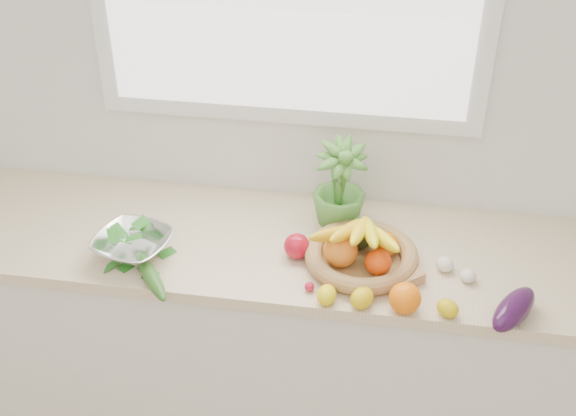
% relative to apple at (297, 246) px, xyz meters
% --- Properties ---
extents(back_wall, '(4.50, 0.02, 2.70)m').
position_rel_apple_xyz_m(back_wall, '(-0.09, 0.37, 0.41)').
color(back_wall, white).
rests_on(back_wall, ground).
extents(counter_cabinet, '(2.20, 0.58, 0.86)m').
position_rel_apple_xyz_m(counter_cabinet, '(-0.09, 0.07, -0.51)').
color(counter_cabinet, silver).
rests_on(counter_cabinet, ground).
extents(countertop, '(2.24, 0.62, 0.04)m').
position_rel_apple_xyz_m(countertop, '(-0.09, 0.07, -0.06)').
color(countertop, beige).
rests_on(countertop, counter_cabinet).
extents(orange_loose, '(0.10, 0.10, 0.09)m').
position_rel_apple_xyz_m(orange_loose, '(0.35, -0.20, 0.01)').
color(orange_loose, orange).
rests_on(orange_loose, countertop).
extents(lemon_a, '(0.07, 0.08, 0.06)m').
position_rel_apple_xyz_m(lemon_a, '(0.12, -0.21, -0.01)').
color(lemon_a, yellow).
rests_on(lemon_a, countertop).
extents(lemon_b, '(0.10, 0.10, 0.06)m').
position_rel_apple_xyz_m(lemon_b, '(0.23, -0.21, -0.01)').
color(lemon_b, '#DDB60C').
rests_on(lemon_b, countertop).
extents(lemon_c, '(0.09, 0.09, 0.05)m').
position_rel_apple_xyz_m(lemon_c, '(0.47, -0.21, -0.01)').
color(lemon_c, gold).
rests_on(lemon_c, countertop).
extents(apple, '(0.09, 0.09, 0.08)m').
position_rel_apple_xyz_m(apple, '(0.00, 0.00, 0.00)').
color(apple, '#B30E21').
rests_on(apple, countertop).
extents(ginger, '(0.12, 0.11, 0.04)m').
position_rel_apple_xyz_m(ginger, '(0.35, -0.09, -0.02)').
color(ginger, tan).
rests_on(ginger, countertop).
extents(garlic_a, '(0.06, 0.06, 0.04)m').
position_rel_apple_xyz_m(garlic_a, '(0.28, -0.02, -0.02)').
color(garlic_a, silver).
rests_on(garlic_a, countertop).
extents(garlic_b, '(0.07, 0.07, 0.05)m').
position_rel_apple_xyz_m(garlic_b, '(0.47, 0.00, -0.02)').
color(garlic_b, beige).
rests_on(garlic_b, countertop).
extents(garlic_c, '(0.06, 0.06, 0.04)m').
position_rel_apple_xyz_m(garlic_c, '(0.54, -0.04, -0.02)').
color(garlic_c, white).
rests_on(garlic_c, countertop).
extents(eggplant, '(0.18, 0.23, 0.09)m').
position_rel_apple_xyz_m(eggplant, '(0.66, -0.20, 0.00)').
color(eggplant, '#2E0D33').
rests_on(eggplant, countertop).
extents(cucumber, '(0.19, 0.24, 0.05)m').
position_rel_apple_xyz_m(cucumber, '(-0.43, -0.20, -0.02)').
color(cucumber, '#2A4F17').
rests_on(cucumber, countertop).
extents(radish, '(0.03, 0.03, 0.03)m').
position_rel_apple_xyz_m(radish, '(0.06, -0.16, -0.03)').
color(radish, '#C01839').
rests_on(radish, countertop).
extents(potted_herb, '(0.22, 0.22, 0.32)m').
position_rel_apple_xyz_m(potted_herb, '(0.11, 0.21, 0.11)').
color(potted_herb, '#488530').
rests_on(potted_herb, countertop).
extents(fruit_basket, '(0.41, 0.41, 0.19)m').
position_rel_apple_xyz_m(fruit_basket, '(0.20, -0.00, 0.01)').
color(fruit_basket, tan).
rests_on(fruit_basket, countertop).
extents(colander_with_spinach, '(0.29, 0.29, 0.12)m').
position_rel_apple_xyz_m(colander_with_spinach, '(-0.52, -0.08, 0.02)').
color(colander_with_spinach, silver).
rests_on(colander_with_spinach, countertop).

